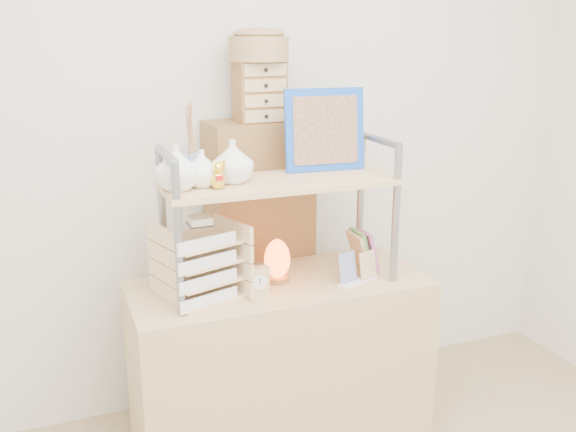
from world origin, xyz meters
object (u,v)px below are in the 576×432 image
object	(u,v)px
letter_tray	(201,266)
salt_lamp	(277,260)
cabinet	(260,268)
desk	(280,366)

from	to	relation	value
letter_tray	salt_lamp	distance (m)	0.33
salt_lamp	letter_tray	bearing A→B (deg)	-170.99
letter_tray	cabinet	bearing A→B (deg)	47.80
desk	salt_lamp	bearing A→B (deg)	113.35
desk	salt_lamp	distance (m)	0.47
desk	cabinet	distance (m)	0.48
cabinet	salt_lamp	size ratio (longest dim) A/B	7.63
cabinet	salt_lamp	distance (m)	0.39
desk	letter_tray	world-z (taller)	letter_tray
cabinet	letter_tray	distance (m)	0.58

